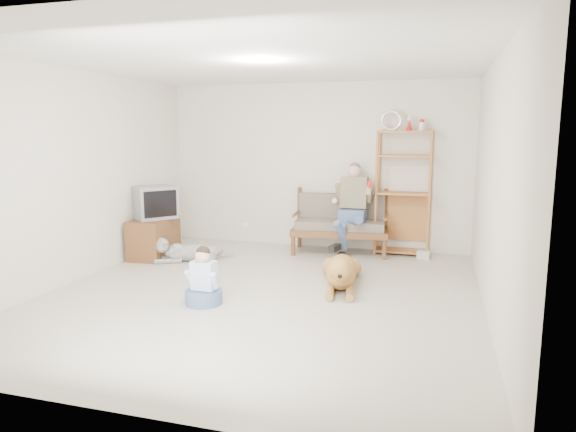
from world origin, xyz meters
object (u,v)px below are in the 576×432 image
(etagere, at_px, (403,192))
(tv_stand, at_px, (154,237))
(loveseat, at_px, (341,222))
(golden_retriever, at_px, (341,271))

(etagere, xyz_separation_m, tv_stand, (-3.67, -1.24, -0.69))
(etagere, bearing_deg, tv_stand, -161.33)
(loveseat, xyz_separation_m, tv_stand, (-2.72, -1.10, -0.19))
(loveseat, bearing_deg, tv_stand, -163.57)
(loveseat, bearing_deg, etagere, 2.43)
(tv_stand, bearing_deg, loveseat, 17.10)
(tv_stand, relative_size, golden_retriever, 0.60)
(etagere, bearing_deg, loveseat, -171.90)
(loveseat, xyz_separation_m, golden_retriever, (0.35, -1.84, -0.29))
(loveseat, bearing_deg, golden_retriever, -84.98)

